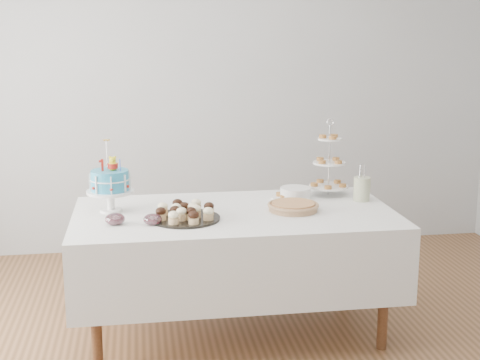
{
  "coord_description": "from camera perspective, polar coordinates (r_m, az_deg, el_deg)",
  "views": [
    {
      "loc": [
        -0.56,
        -3.53,
        1.84
      ],
      "look_at": [
        0.03,
        0.3,
        0.96
      ],
      "focal_mm": 50.0,
      "sensor_mm": 36.0,
      "label": 1
    }
  ],
  "objects": [
    {
      "name": "birthday_cake",
      "position": [
        4.06,
        -10.99,
        -1.06
      ],
      "size": [
        0.28,
        0.28,
        0.43
      ],
      "rotation": [
        0.0,
        0.0,
        0.09
      ],
      "color": "white",
      "rests_on": "table"
    },
    {
      "name": "cupcake_tray",
      "position": [
        3.85,
        -4.69,
        -2.74
      ],
      "size": [
        0.4,
        0.4,
        0.09
      ],
      "color": "black",
      "rests_on": "table"
    },
    {
      "name": "table",
      "position": [
        4.08,
        -0.45,
        -5.79
      ],
      "size": [
        1.92,
        1.02,
        0.77
      ],
      "color": "silver",
      "rests_on": "floor"
    },
    {
      "name": "jam_bowl_b",
      "position": [
        3.78,
        -7.46,
        -3.36
      ],
      "size": [
        0.11,
        0.11,
        0.06
      ],
      "color": "silver",
      "rests_on": "table"
    },
    {
      "name": "walls",
      "position": [
        3.61,
        0.22,
        4.94
      ],
      "size": [
        5.04,
        4.04,
        2.7
      ],
      "color": "#A9ABAF",
      "rests_on": "floor"
    },
    {
      "name": "floor",
      "position": [
        4.02,
        0.2,
        -14.51
      ],
      "size": [
        5.0,
        5.0,
        0.0
      ],
      "primitive_type": "plane",
      "color": "brown",
      "rests_on": "ground"
    },
    {
      "name": "tiered_stand",
      "position": [
        4.42,
        7.61,
        1.43
      ],
      "size": [
        0.26,
        0.26,
        0.51
      ],
      "color": "silver",
      "rests_on": "table"
    },
    {
      "name": "plate_stack",
      "position": [
        4.31,
        4.74,
        -1.14
      ],
      "size": [
        0.2,
        0.2,
        0.08
      ],
      "color": "white",
      "rests_on": "table"
    },
    {
      "name": "utensil_pitcher",
      "position": [
        4.32,
        10.36,
        -0.67
      ],
      "size": [
        0.11,
        0.1,
        0.23
      ],
      "rotation": [
        0.0,
        0.0,
        0.06
      ],
      "color": "#EFE3CE",
      "rests_on": "table"
    },
    {
      "name": "jam_bowl_a",
      "position": [
        3.81,
        -10.62,
        -3.3
      ],
      "size": [
        0.11,
        0.11,
        0.07
      ],
      "color": "silver",
      "rests_on": "table"
    },
    {
      "name": "pie",
      "position": [
        4.04,
        4.56,
        -2.24
      ],
      "size": [
        0.31,
        0.31,
        0.05
      ],
      "color": "tan",
      "rests_on": "table"
    },
    {
      "name": "pastry_plate",
      "position": [
        4.33,
        4.27,
        -1.4
      ],
      "size": [
        0.24,
        0.24,
        0.04
      ],
      "color": "white",
      "rests_on": "table"
    }
  ]
}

